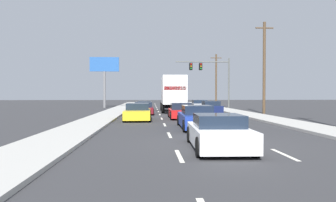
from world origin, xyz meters
TOP-DOWN VIEW (x-y plane):
  - ground_plane at (0.00, 25.00)m, footprint 140.00×140.00m
  - sidewalk_right at (6.50, 20.00)m, footprint 2.50×80.00m
  - sidewalk_left at (-6.50, 20.00)m, footprint 2.50×80.00m
  - lane_markings at (0.00, 23.31)m, footprint 3.54×62.00m
  - car_orange at (-3.35, 27.06)m, footprint 1.91×4.58m
  - car_maroon at (-3.26, 18.71)m, footprint 1.95×4.20m
  - car_yellow at (-3.55, 11.98)m, footprint 1.99×4.66m
  - box_truck at (-0.16, 22.33)m, footprint 2.66×8.51m
  - car_red at (-0.21, 13.29)m, footprint 1.81×4.15m
  - car_blue at (-0.01, 6.06)m, footprint 1.89×4.70m
  - car_white at (-0.19, -0.51)m, footprint 2.06×4.20m
  - car_silver at (3.51, 26.95)m, footprint 2.09×4.63m
  - car_navy at (3.40, 19.32)m, footprint 1.85×4.23m
  - traffic_signal_mast at (5.14, 30.56)m, footprint 7.44×0.69m
  - utility_pole_mid at (8.77, 19.01)m, footprint 1.80×0.28m
  - utility_pole_far at (8.22, 39.08)m, footprint 1.80×0.28m
  - roadside_billboard at (-9.20, 33.70)m, footprint 4.18×0.36m

SIDE VIEW (x-z plane):
  - ground_plane at x=0.00m, z-range 0.00..0.00m
  - lane_markings at x=0.00m, z-range 0.00..0.01m
  - sidewalk_right at x=6.50m, z-range 0.00..0.14m
  - sidewalk_left at x=-6.50m, z-range 0.00..0.14m
  - car_orange at x=-3.35m, z-range -0.04..1.09m
  - car_maroon at x=-3.26m, z-range -0.04..1.16m
  - car_white at x=-0.19m, z-range -0.05..1.18m
  - car_yellow at x=-3.55m, z-range -0.06..1.21m
  - car_red at x=-0.21m, z-range -0.06..1.22m
  - car_silver at x=3.51m, z-range -0.04..1.21m
  - car_navy at x=3.40m, z-range -0.05..1.23m
  - car_blue at x=-0.01m, z-range -0.07..1.26m
  - box_truck at x=-0.16m, z-range 0.23..4.06m
  - utility_pole_far at x=8.22m, z-range 0.14..8.66m
  - utility_pole_mid at x=8.77m, z-range 0.14..9.29m
  - traffic_signal_mast at x=5.14m, z-range 1.68..8.58m
  - roadside_billboard at x=-9.20m, z-range 1.59..8.88m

